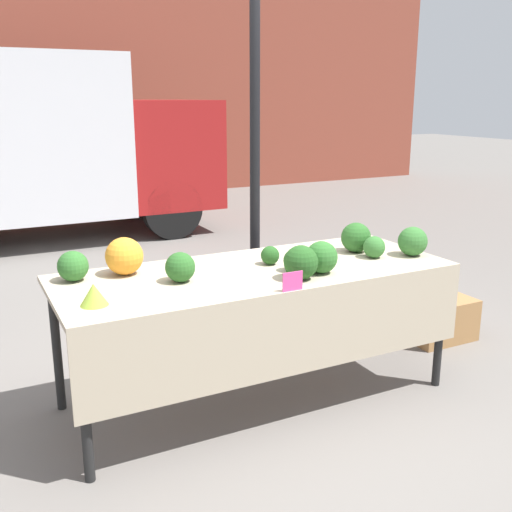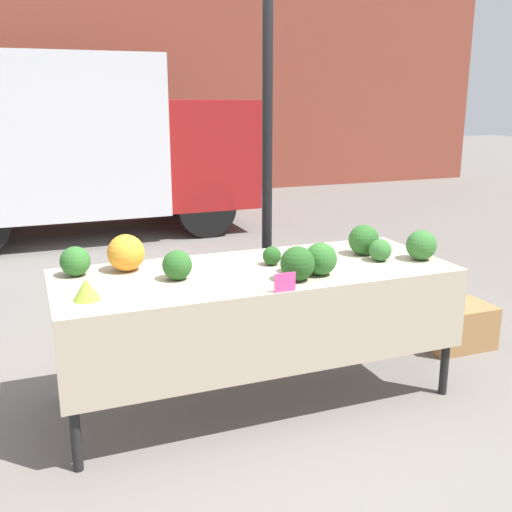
% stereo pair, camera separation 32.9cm
% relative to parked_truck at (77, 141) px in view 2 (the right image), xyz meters
% --- Properties ---
extents(ground_plane, '(40.00, 40.00, 0.00)m').
position_rel_parked_truck_xyz_m(ground_plane, '(0.51, -5.02, -1.20)').
color(ground_plane, slate).
extents(building_facade, '(16.00, 0.60, 6.18)m').
position_rel_parked_truck_xyz_m(building_facade, '(0.51, 3.13, 1.89)').
color(building_facade, brown).
rests_on(building_facade, ground_plane).
extents(tent_pole, '(0.07, 0.07, 2.44)m').
position_rel_parked_truck_xyz_m(tent_pole, '(0.88, -4.27, 0.02)').
color(tent_pole, black).
rests_on(tent_pole, ground_plane).
extents(parked_truck, '(4.07, 1.96, 2.25)m').
position_rel_parked_truck_xyz_m(parked_truck, '(0.00, 0.00, 0.00)').
color(parked_truck, silver).
rests_on(parked_truck, ground_plane).
extents(market_table, '(2.26, 0.88, 0.80)m').
position_rel_parked_truck_xyz_m(market_table, '(0.51, -5.09, -0.50)').
color(market_table, tan).
rests_on(market_table, ground_plane).
extents(orange_cauliflower, '(0.21, 0.21, 0.21)m').
position_rel_parked_truck_xyz_m(orange_cauliflower, '(-0.18, -4.78, -0.30)').
color(orange_cauliflower, orange).
rests_on(orange_cauliflower, market_table).
extents(romanesco_head, '(0.13, 0.13, 0.11)m').
position_rel_parked_truck_xyz_m(romanesco_head, '(-0.45, -5.22, -0.36)').
color(romanesco_head, '#93B238').
rests_on(romanesco_head, market_table).
extents(broccoli_head_0, '(0.11, 0.11, 0.11)m').
position_rel_parked_truck_xyz_m(broccoli_head_0, '(0.63, -4.96, -0.35)').
color(broccoli_head_0, '#23511E').
rests_on(broccoli_head_0, market_table).
extents(broccoli_head_1, '(0.19, 0.19, 0.19)m').
position_rel_parked_truck_xyz_m(broccoli_head_1, '(1.25, -4.95, -0.31)').
color(broccoli_head_1, '#285B23').
rests_on(broccoli_head_1, market_table).
extents(broccoli_head_2, '(0.13, 0.13, 0.13)m').
position_rel_parked_truck_xyz_m(broccoli_head_2, '(1.27, -5.12, -0.34)').
color(broccoli_head_2, '#336B2D').
rests_on(broccoli_head_2, market_table).
extents(broccoli_head_3, '(0.16, 0.16, 0.16)m').
position_rel_parked_truck_xyz_m(broccoli_head_3, '(-0.46, -4.78, -0.33)').
color(broccoli_head_3, '#2D6628').
rests_on(broccoli_head_3, market_table).
extents(broccoli_head_4, '(0.18, 0.18, 0.18)m').
position_rel_parked_truck_xyz_m(broccoli_head_4, '(1.51, -5.18, -0.32)').
color(broccoli_head_4, '#336B2D').
rests_on(broccoli_head_4, market_table).
extents(broccoli_head_5, '(0.19, 0.19, 0.19)m').
position_rel_parked_truck_xyz_m(broccoli_head_5, '(0.64, -5.30, -0.32)').
color(broccoli_head_5, '#23511E').
rests_on(broccoli_head_5, market_table).
extents(broccoli_head_6, '(0.13, 0.13, 0.13)m').
position_rel_parked_truck_xyz_m(broccoli_head_6, '(0.69, -5.15, -0.35)').
color(broccoli_head_6, '#23511E').
rests_on(broccoli_head_6, market_table).
extents(broccoli_head_7, '(0.18, 0.18, 0.18)m').
position_rel_parked_truck_xyz_m(broccoli_head_7, '(0.80, -5.25, -0.32)').
color(broccoli_head_7, '#2D6628').
rests_on(broccoli_head_7, market_table).
extents(broccoli_head_8, '(0.16, 0.16, 0.16)m').
position_rel_parked_truck_xyz_m(broccoli_head_8, '(0.04, -5.05, -0.33)').
color(broccoli_head_8, '#285B23').
rests_on(broccoli_head_8, market_table).
extents(price_sign, '(0.11, 0.01, 0.10)m').
position_rel_parked_truck_xyz_m(price_sign, '(0.50, -5.45, -0.36)').
color(price_sign, '#EF4793').
rests_on(price_sign, market_table).
extents(produce_crate, '(0.49, 0.35, 0.31)m').
position_rel_parked_truck_xyz_m(produce_crate, '(2.12, -4.84, -1.05)').
color(produce_crate, '#9E7042').
rests_on(produce_crate, ground_plane).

